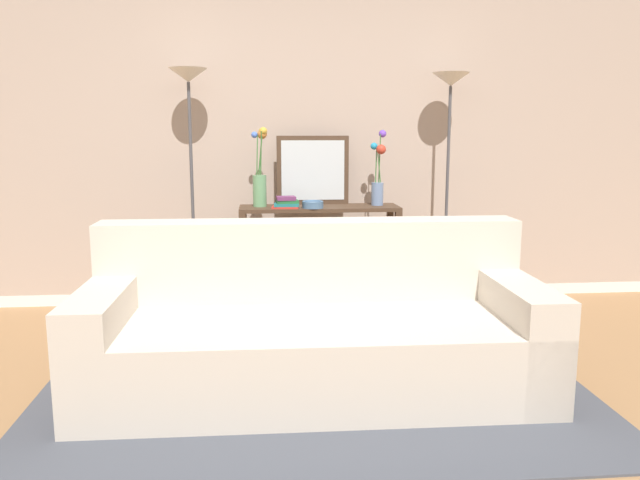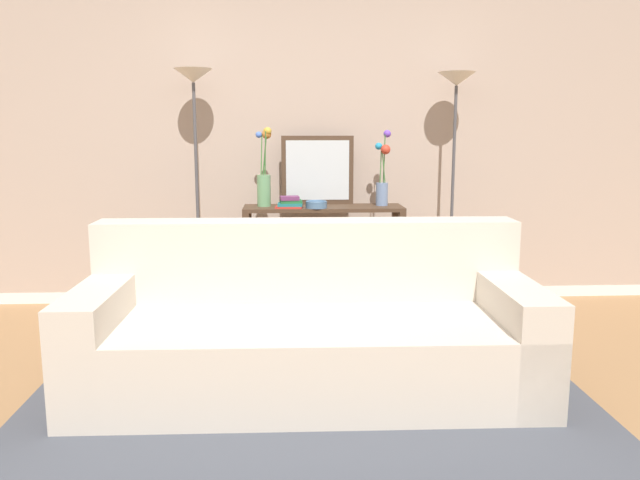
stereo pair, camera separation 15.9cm
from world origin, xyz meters
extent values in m
cube|color=#9E754C|center=(0.00, 0.00, -0.01)|extent=(16.00, 16.00, 0.02)
cube|color=white|center=(0.00, 2.33, 0.04)|extent=(12.00, 0.15, 0.09)
cube|color=#B29E8E|center=(0.00, 2.33, 1.38)|extent=(12.00, 0.14, 2.57)
cube|color=#474C56|center=(0.06, 0.30, 0.01)|extent=(2.94, 1.76, 0.01)
cube|color=beige|center=(0.06, 0.40, 0.21)|extent=(2.42, 1.03, 0.42)
cube|color=beige|center=(0.07, 0.77, 0.65)|extent=(2.41, 0.29, 0.46)
cube|color=beige|center=(-1.02, 0.42, 0.30)|extent=(0.25, 1.00, 0.60)
cube|color=beige|center=(1.15, 0.39, 0.30)|extent=(0.25, 1.00, 0.60)
cube|color=#473323|center=(0.23, 1.95, 0.81)|extent=(1.21, 0.35, 0.03)
cube|color=#473323|center=(0.23, 1.95, 0.15)|extent=(1.11, 0.30, 0.01)
cube|color=#473323|center=(-0.35, 1.79, 0.40)|extent=(0.05, 0.05, 0.79)
cube|color=#473323|center=(0.81, 1.79, 0.40)|extent=(0.05, 0.05, 0.79)
cube|color=#473323|center=(-0.35, 2.10, 0.40)|extent=(0.05, 0.05, 0.79)
cube|color=#473323|center=(0.81, 2.10, 0.40)|extent=(0.05, 0.05, 0.79)
cylinder|color=#4C4C51|center=(-0.72, 1.97, 0.01)|extent=(0.26, 0.26, 0.02)
cylinder|color=#4C4C51|center=(-0.72, 1.97, 0.88)|extent=(0.02, 0.02, 1.71)
cone|color=silver|center=(-0.72, 1.97, 1.79)|extent=(0.28, 0.28, 0.10)
cylinder|color=#4C4C51|center=(1.23, 1.97, 0.01)|extent=(0.26, 0.26, 0.02)
cylinder|color=#4C4C51|center=(1.23, 1.97, 0.87)|extent=(0.02, 0.02, 1.70)
cone|color=silver|center=(1.23, 1.97, 1.77)|extent=(0.28, 0.28, 0.10)
cube|color=#473323|center=(0.19, 2.09, 1.09)|extent=(0.56, 0.02, 0.53)
cube|color=silver|center=(0.19, 2.08, 1.09)|extent=(0.49, 0.01, 0.46)
cylinder|color=#669E6B|center=(-0.22, 1.97, 0.94)|extent=(0.10, 0.10, 0.24)
cylinder|color=#3D7538|center=(-0.21, 1.98, 1.22)|extent=(0.02, 0.05, 0.33)
sphere|color=gold|center=(-0.19, 1.98, 1.39)|extent=(0.06, 0.06, 0.06)
cylinder|color=#3D7538|center=(-0.23, 1.98, 1.21)|extent=(0.02, 0.03, 0.30)
sphere|color=#4973DE|center=(-0.25, 1.99, 1.36)|extent=(0.05, 0.05, 0.05)
cylinder|color=#3D7538|center=(-0.21, 1.98, 1.21)|extent=(0.04, 0.04, 0.30)
sphere|color=#C87A32|center=(-0.19, 2.00, 1.36)|extent=(0.07, 0.07, 0.07)
cylinder|color=#3D7538|center=(-0.21, 1.98, 1.22)|extent=(0.04, 0.04, 0.33)
sphere|color=gold|center=(-0.20, 2.00, 1.39)|extent=(0.05, 0.05, 0.05)
cylinder|color=#6B84AD|center=(0.68, 1.97, 0.91)|extent=(0.09, 0.09, 0.18)
cylinder|color=#3D7538|center=(0.70, 1.97, 1.18)|extent=(0.01, 0.04, 0.37)
sphere|color=#6D41CB|center=(0.72, 1.98, 1.37)|extent=(0.06, 0.06, 0.06)
cylinder|color=#3D7538|center=(0.67, 1.98, 1.13)|extent=(0.02, 0.02, 0.28)
sphere|color=#2392C1|center=(0.65, 1.99, 1.27)|extent=(0.05, 0.05, 0.05)
cylinder|color=#3D7538|center=(0.69, 1.96, 1.12)|extent=(0.04, 0.03, 0.25)
sphere|color=#C33B28|center=(0.70, 1.94, 1.25)|extent=(0.07, 0.07, 0.07)
cylinder|color=#4C7093|center=(0.17, 1.84, 0.84)|extent=(0.16, 0.16, 0.04)
torus|color=#4C7093|center=(0.17, 1.84, 0.87)|extent=(0.16, 0.16, 0.01)
cube|color=#BC3328|center=(-0.03, 1.85, 0.83)|extent=(0.21, 0.15, 0.01)
cube|color=#1E7075|center=(-0.02, 1.85, 0.85)|extent=(0.19, 0.13, 0.02)
cube|color=#236033|center=(-0.02, 1.86, 0.87)|extent=(0.17, 0.13, 0.02)
cube|color=#6B3360|center=(-0.03, 1.85, 0.89)|extent=(0.15, 0.12, 0.03)
cube|color=silver|center=(-0.25, 1.95, 0.06)|extent=(0.04, 0.18, 0.13)
cube|color=#2D2D33|center=(-0.21, 1.95, 0.05)|extent=(0.03, 0.16, 0.10)
cube|color=#1E7075|center=(-0.17, 1.95, 0.06)|extent=(0.05, 0.17, 0.11)
cube|color=navy|center=(-0.13, 1.95, 0.05)|extent=(0.03, 0.15, 0.11)
cube|color=slate|center=(-0.09, 1.95, 0.06)|extent=(0.04, 0.17, 0.11)
cube|color=#236033|center=(-0.04, 1.95, 0.06)|extent=(0.05, 0.16, 0.12)
cube|color=maroon|center=(0.01, 1.95, 0.06)|extent=(0.04, 0.14, 0.11)
cube|color=#BC3328|center=(0.05, 1.95, 0.05)|extent=(0.04, 0.17, 0.11)
cube|color=#6B3360|center=(0.10, 1.95, 0.05)|extent=(0.04, 0.17, 0.10)
camera|label=1|loc=(-0.21, -2.82, 1.39)|focal=35.51mm
camera|label=2|loc=(-0.05, -2.83, 1.39)|focal=35.51mm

